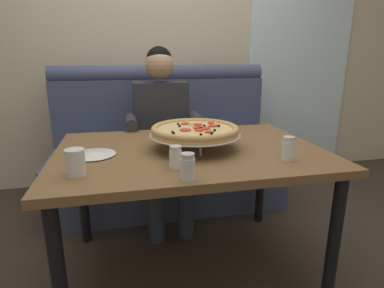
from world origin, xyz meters
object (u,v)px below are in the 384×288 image
Objects in this scene: pizza at (195,131)px; patio_chair at (256,112)px; shaker_parmesan at (176,159)px; dining_table at (190,162)px; drinking_glass at (76,164)px; plate_near_left at (93,153)px; booth_bench at (166,155)px; shaker_oregano at (188,169)px; diner_main at (162,126)px; shaker_pepper_flakes at (288,150)px.

pizza reaches higher than patio_chair.
shaker_parmesan is at bearing -118.39° from pizza.
drinking_glass is (-0.54, -0.28, 0.13)m from dining_table.
plate_near_left is (-0.49, -0.02, 0.09)m from dining_table.
dining_table is 2.89× the size of pizza.
dining_table is at bearing -122.01° from patio_chair.
booth_bench is 16.81× the size of shaker_oregano.
diner_main is 1.09m from shaker_pepper_flakes.
drinking_glass is (-0.56, -0.27, -0.05)m from pizza.
pizza reaches higher than shaker_pepper_flakes.
patio_chair is (1.82, 2.34, -0.26)m from drinking_glass.
shaker_oregano is at bearing -18.49° from drinking_glass.
pizza is at bearing 25.97° from drinking_glass.
booth_bench is at bearing 85.93° from shaker_oregano.
diner_main is 11.43× the size of drinking_glass.
shaker_oregano is at bearing -164.94° from shaker_pepper_flakes.
dining_table is (0.00, -0.96, 0.26)m from booth_bench.
pizza is at bearing 61.61° from shaker_parmesan.
shaker_oregano is 0.46m from drinking_glass.
plate_near_left is 0.25× the size of patio_chair.
dining_table is 0.18m from pizza.
patio_chair reaches higher than plate_near_left.
drinking_glass is at bearing 179.35° from shaker_parmesan.
diner_main reaches higher than pizza.
pizza is at bearing 143.30° from shaker_pepper_flakes.
patio_chair is (1.41, 2.34, -0.25)m from shaker_parmesan.
pizza is 2.44m from patio_chair.
patio_chair is at bearing 58.62° from pizza.
booth_bench reaches higher than pizza.
booth_bench reaches higher than shaker_oregano.
shaker_parmesan is at bearing -36.20° from plate_near_left.
diner_main is (-0.06, 0.69, 0.06)m from dining_table.
pizza reaches higher than drinking_glass.
pizza is 2.20× the size of plate_near_left.
drinking_glass is (-0.54, -1.24, 0.38)m from booth_bench.
shaker_oregano is (-0.10, -1.38, 0.38)m from booth_bench.
patio_chair is (1.29, 2.06, -0.13)m from dining_table.
diner_main reaches higher than drinking_glass.
diner_main is at bearing 87.88° from shaker_oregano.
shaker_pepper_flakes is 0.53m from shaker_parmesan.
patio_chair is (1.26, 2.07, -0.31)m from pizza.
drinking_glass reaches higher than plate_near_left.
dining_table is at bearing 66.65° from shaker_parmesan.
dining_table is 12.14× the size of shaker_pepper_flakes.
diner_main is at bearing 115.48° from shaker_pepper_flakes.
dining_table is at bearing 144.80° from shaker_pepper_flakes.
diner_main is at bearing 63.73° from drinking_glass.
booth_bench is at bearing 91.69° from pizza.
plate_near_left is 1.95× the size of drinking_glass.
shaker_oregano is 0.96× the size of shaker_pepper_flakes.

